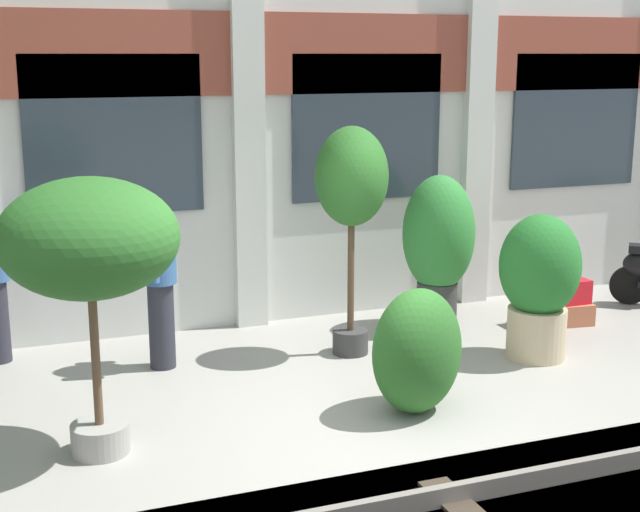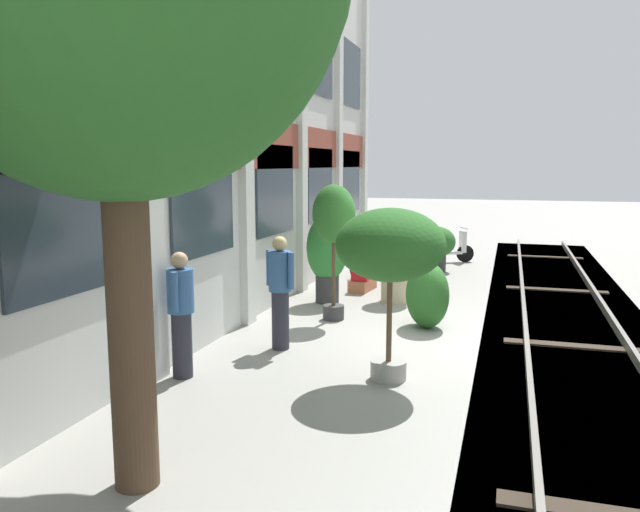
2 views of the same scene
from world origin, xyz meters
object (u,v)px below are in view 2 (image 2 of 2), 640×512
Objects in this scene: potted_plant_terracotta_small at (390,249)px; scooter_near_curb at (448,247)px; potted_plant_square_trough at (363,279)px; potted_plant_fluted_column at (436,245)px; scooter_second_parked at (371,259)px; resident_by_doorway at (280,289)px; topiary_hedge at (427,295)px; potted_plant_stone_basin at (327,252)px; potted_plant_low_pan at (334,220)px; resident_watching_tracks at (181,311)px; potted_plant_glazed_jar at (397,261)px.

scooter_near_curb is at bearing 1.24° from potted_plant_terracotta_small.
potted_plant_square_trough is 0.65× the size of scooter_near_curb.
potted_plant_fluted_column is 0.90× the size of scooter_near_curb.
scooter_second_parked is 0.65× the size of resident_by_doorway.
scooter_near_curb is at bearing -17.28° from potted_plant_square_trough.
potted_plant_square_trough is 0.76× the size of scooter_second_parked.
potted_plant_square_trough is 0.75× the size of topiary_hedge.
potted_plant_stone_basin is 3.24m from resident_by_doorway.
potted_plant_fluted_column is at bearing 11.91° from resident_by_doorway.
topiary_hedge is (-0.06, -1.66, -1.21)m from potted_plant_low_pan.
scooter_near_curb is (5.86, -1.80, -0.57)m from potted_plant_stone_basin.
resident_watching_tracks is 1.47× the size of topiary_hedge.
topiary_hedge is at bearing -112.97° from scooter_near_curb.
resident_watching_tracks is at bearing 171.14° from potted_plant_square_trough.
resident_by_doorway reaches higher than scooter_second_parked.
potted_plant_square_trough is 4.65m from resident_by_doorway.
potted_plant_glazed_jar is 0.63× the size of potted_plant_low_pan.
topiary_hedge is at bearing -147.30° from potted_plant_square_trough.
potted_plant_low_pan is at bearing -126.12° from scooter_near_curb.
scooter_near_curb is at bearing 2.79° from topiary_hedge.
potted_plant_fluted_column is at bearing 65.21° from resident_watching_tracks.
scooter_second_parked is at bearing 72.87° from resident_watching_tracks.
scooter_second_parked is at bearing 3.41° from potted_plant_low_pan.
scooter_near_curb is at bearing 11.32° from scooter_second_parked.
potted_plant_square_trough is at bearing 32.70° from topiary_hedge.
potted_plant_terracotta_small is 0.92× the size of potted_plant_low_pan.
potted_plant_terracotta_small is 1.45× the size of potted_plant_glazed_jar.
resident_watching_tracks is at bearing -145.43° from scooter_second_parked.
scooter_near_curb reaches higher than potted_plant_square_trough.
topiary_hedge is at bearing -155.10° from potted_plant_glazed_jar.
potted_plant_square_trough is 3.25m from topiary_hedge.
potted_plant_stone_basin reaches higher than scooter_near_curb.
potted_plant_stone_basin is at bearing 26.30° from resident_by_doorway.
potted_plant_glazed_jar is at bearing -134.97° from potted_plant_square_trough.
potted_plant_stone_basin is 1.08× the size of resident_watching_tracks.
potted_plant_fluted_column is (3.01, -1.23, 0.43)m from potted_plant_square_trough.
scooter_second_parked is (-1.34, 1.40, -0.25)m from potted_plant_fluted_column.
potted_plant_square_trough is 3.06m from potted_plant_low_pan.
potted_plant_glazed_jar is 1.35× the size of topiary_hedge.
potted_plant_stone_basin is (-0.47, 1.31, 0.18)m from potted_plant_glazed_jar.
potted_plant_square_trough is at bearing -133.91° from scooter_second_parked.
potted_plant_terracotta_small is 1.99× the size of scooter_second_parked.
potted_plant_fluted_column is 9.42m from resident_watching_tracks.
potted_plant_glazed_jar is 1.40m from potted_plant_stone_basin.
potted_plant_stone_basin is 4.69m from potted_plant_fluted_column.
potted_plant_fluted_column reaches higher than scooter_second_parked.
potted_plant_glazed_jar is 1.18× the size of scooter_near_curb.
resident_by_doorway is at bearing -176.14° from potted_plant_stone_basin.
resident_by_doorway is at bearing 177.69° from potted_plant_square_trough.
potted_plant_stone_basin is 3.10m from scooter_second_parked.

